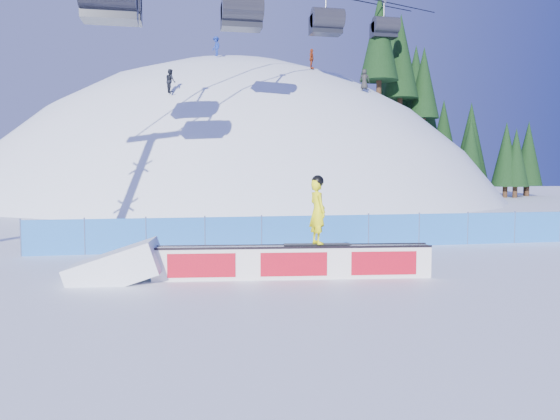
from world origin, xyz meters
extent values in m
plane|color=white|center=(0.00, 0.00, 0.00)|extent=(160.00, 160.00, 0.00)
sphere|color=white|center=(0.00, 42.00, -18.00)|extent=(64.00, 64.00, 64.00)
cylinder|color=#382316|center=(13.85, 37.58, 11.11)|extent=(0.50, 0.50, 1.40)
cone|color=black|center=(13.85, 37.58, 15.51)|extent=(3.35, 3.35, 7.62)
cylinder|color=#382316|center=(16.91, 45.47, 9.55)|extent=(0.50, 0.50, 1.40)
cone|color=black|center=(16.91, 45.47, 14.36)|extent=(3.71, 3.71, 8.42)
cylinder|color=#382316|center=(16.11, 38.91, 10.08)|extent=(0.50, 0.50, 1.40)
cone|color=black|center=(16.11, 38.91, 14.03)|extent=(2.95, 2.95, 6.70)
cylinder|color=#382316|center=(19.94, 40.85, 7.60)|extent=(0.50, 0.50, 1.40)
cone|color=black|center=(19.94, 40.85, 13.01)|extent=(4.23, 4.23, 9.62)
cylinder|color=#382316|center=(21.29, 41.46, 6.48)|extent=(0.50, 0.50, 1.40)
cone|color=black|center=(21.29, 41.46, 11.19)|extent=(3.62, 3.62, 8.22)
cylinder|color=#382316|center=(21.65, 43.91, 6.08)|extent=(0.50, 0.50, 1.40)
cone|color=black|center=(21.65, 43.91, 11.10)|extent=(3.89, 3.89, 8.84)
cylinder|color=#382316|center=(23.13, 37.39, 4.22)|extent=(0.50, 0.50, 1.40)
cone|color=black|center=(23.13, 37.39, 8.39)|extent=(3.14, 3.14, 7.14)
cylinder|color=#382316|center=(24.67, 39.50, 2.83)|extent=(0.50, 0.50, 1.40)
cone|color=black|center=(24.67, 39.50, 7.72)|extent=(3.77, 3.77, 8.57)
cylinder|color=#382316|center=(27.82, 40.39, 0.60)|extent=(0.50, 0.50, 1.40)
cone|color=black|center=(27.82, 40.39, 5.94)|extent=(4.17, 4.17, 9.48)
cylinder|color=#382316|center=(27.81, 45.18, 0.60)|extent=(0.50, 0.50, 1.40)
cone|color=black|center=(27.81, 45.18, 4.46)|extent=(2.87, 2.87, 6.52)
cylinder|color=#382316|center=(32.08, 43.69, 0.60)|extent=(0.50, 0.50, 1.40)
cone|color=black|center=(32.08, 43.69, 5.04)|extent=(3.38, 3.38, 7.69)
cylinder|color=#382316|center=(32.04, 38.86, 0.60)|extent=(0.50, 0.50, 1.40)
cone|color=black|center=(32.04, 38.86, 5.20)|extent=(3.52, 3.52, 8.00)
cube|color=blue|center=(0.00, 4.50, 0.60)|extent=(22.00, 0.03, 1.20)
cylinder|color=#414D76|center=(-11.00, 4.50, 0.65)|extent=(0.05, 0.05, 1.30)
cylinder|color=#414D76|center=(-9.00, 4.50, 0.65)|extent=(0.05, 0.05, 1.30)
cylinder|color=#414D76|center=(-7.00, 4.50, 0.65)|extent=(0.05, 0.05, 1.30)
cylinder|color=#414D76|center=(-5.00, 4.50, 0.65)|extent=(0.05, 0.05, 1.30)
cylinder|color=#414D76|center=(-3.00, 4.50, 0.65)|extent=(0.05, 0.05, 1.30)
cylinder|color=#414D76|center=(-1.00, 4.50, 0.65)|extent=(0.05, 0.05, 1.30)
cylinder|color=#414D76|center=(1.00, 4.50, 0.65)|extent=(0.05, 0.05, 1.30)
cylinder|color=#414D76|center=(3.00, 4.50, 0.65)|extent=(0.05, 0.05, 1.30)
cylinder|color=#414D76|center=(5.00, 4.50, 0.65)|extent=(0.05, 0.05, 1.30)
cylinder|color=#414D76|center=(7.00, 4.50, 0.65)|extent=(0.05, 0.05, 1.30)
cylinder|color=#414D76|center=(9.00, 4.50, 0.65)|extent=(0.05, 0.05, 1.30)
cylinder|color=#24242B|center=(-2.00, 17.93, 12.36)|extent=(2.40, 1.50, 1.50)
cylinder|color=#24242B|center=(5.50, 26.13, 14.40)|extent=(2.40, 1.50, 1.50)
cylinder|color=#24242B|center=(13.75, 35.15, 16.64)|extent=(2.40, 1.50, 1.50)
cube|color=white|center=(-3.00, -0.80, 0.41)|extent=(7.25, 1.26, 0.81)
cube|color=#9799A5|center=(-3.00, -0.80, 0.83)|extent=(7.18, 1.28, 0.04)
cube|color=black|center=(-3.03, -1.04, 0.84)|extent=(7.20, 0.84, 0.05)
cube|color=black|center=(-2.98, -0.56, 0.84)|extent=(7.20, 0.84, 0.05)
cube|color=red|center=(-3.03, -1.03, 0.41)|extent=(6.84, 0.79, 0.61)
cube|color=red|center=(-2.98, -0.56, 0.41)|extent=(6.84, 0.79, 0.61)
cube|color=black|center=(-2.37, -0.87, 0.89)|extent=(1.77, 0.51, 0.03)
imported|color=#FDFF11|center=(-2.37, -0.87, 1.75)|extent=(0.53, 0.69, 1.69)
sphere|color=black|center=(-2.37, -0.87, 2.54)|extent=(0.32, 0.32, 0.32)
imported|color=black|center=(-6.23, 24.85, 9.12)|extent=(0.82, 0.94, 1.65)
imported|color=#A03916|center=(5.42, 30.78, 12.30)|extent=(0.76, 1.05, 1.65)
imported|color=navy|center=(-2.35, 33.97, 13.71)|extent=(1.01, 1.23, 1.65)
imported|color=black|center=(9.37, 28.66, 10.36)|extent=(0.96, 0.86, 1.65)
camera|label=1|loc=(-5.99, -14.56, 2.77)|focal=35.00mm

